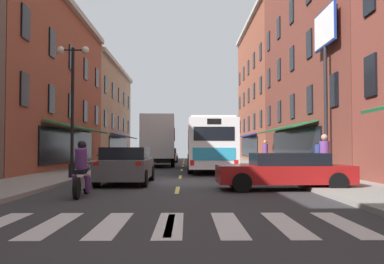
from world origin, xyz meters
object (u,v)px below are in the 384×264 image
(motorcycle_rider, at_px, (82,173))
(street_lamp_twin, at_px, (72,105))
(sedan_far, at_px, (168,155))
(billboard_sign, at_px, (325,47))
(box_truck, at_px, (159,141))
(bicycle_near, at_px, (95,164))
(pedestrian_near, at_px, (324,157))
(pedestrian_mid, at_px, (265,153))
(sedan_mid, at_px, (126,165))
(transit_bus, at_px, (208,145))
(sedan_near, at_px, (285,171))

(motorcycle_rider, relative_size, street_lamp_twin, 0.36)
(sedan_far, bearing_deg, billboard_sign, -68.42)
(box_truck, height_order, bicycle_near, box_truck)
(pedestrian_near, distance_m, street_lamp_twin, 10.86)
(sedan_far, xyz_separation_m, motorcycle_rider, (-1.20, -29.58, -0.01))
(motorcycle_rider, bearing_deg, pedestrian_mid, 61.70)
(bicycle_near, bearing_deg, pedestrian_near, -39.77)
(bicycle_near, bearing_deg, sedan_mid, -68.41)
(box_truck, height_order, pedestrian_mid, box_truck)
(billboard_sign, distance_m, sedan_far, 24.16)
(transit_bus, xyz_separation_m, sedan_far, (-3.29, 15.35, -0.93))
(transit_bus, relative_size, pedestrian_near, 6.31)
(billboard_sign, distance_m, transit_bus, 9.65)
(sedan_mid, relative_size, bicycle_near, 2.61)
(sedan_far, bearing_deg, transit_bus, -77.89)
(transit_bus, height_order, motorcycle_rider, transit_bus)
(street_lamp_twin, bearing_deg, pedestrian_near, -18.02)
(pedestrian_mid, bearing_deg, motorcycle_rider, -90.42)
(billboard_sign, height_order, motorcycle_rider, billboard_sign)
(box_truck, distance_m, pedestrian_near, 18.77)
(motorcycle_rider, xyz_separation_m, street_lamp_twin, (-1.96, 6.15, 2.64))
(bicycle_near, bearing_deg, motorcycle_rider, -79.75)
(sedan_far, height_order, pedestrian_near, pedestrian_near)
(sedan_mid, relative_size, pedestrian_mid, 2.47)
(sedan_mid, distance_m, sedan_far, 25.15)
(sedan_mid, height_order, bicycle_near, sedan_mid)
(sedan_mid, bearing_deg, billboard_sign, 19.80)
(sedan_mid, relative_size, sedan_far, 1.02)
(bicycle_near, relative_size, pedestrian_mid, 0.95)
(pedestrian_near, bearing_deg, billboard_sign, -165.39)
(street_lamp_twin, bearing_deg, transit_bus, 51.43)
(transit_bus, relative_size, pedestrian_mid, 6.30)
(sedan_mid, height_order, motorcycle_rider, motorcycle_rider)
(billboard_sign, distance_m, pedestrian_mid, 9.48)
(street_lamp_twin, bearing_deg, motorcycle_rider, -72.34)
(pedestrian_near, bearing_deg, sedan_far, -131.61)
(bicycle_near, height_order, pedestrian_near, pedestrian_near)
(sedan_near, bearing_deg, sedan_far, 100.83)
(billboard_sign, relative_size, sedan_far, 1.84)
(bicycle_near, height_order, pedestrian_mid, pedestrian_mid)
(pedestrian_mid, bearing_deg, sedan_near, -69.89)
(sedan_far, relative_size, street_lamp_twin, 0.75)
(billboard_sign, bearing_deg, sedan_mid, -160.20)
(street_lamp_twin, bearing_deg, billboard_sign, 7.64)
(sedan_near, bearing_deg, pedestrian_near, 28.24)
(street_lamp_twin, bearing_deg, sedan_near, -26.35)
(pedestrian_mid, bearing_deg, pedestrian_near, -62.92)
(box_truck, height_order, motorcycle_rider, box_truck)
(billboard_sign, bearing_deg, bicycle_near, 163.08)
(transit_bus, height_order, bicycle_near, transit_bus)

